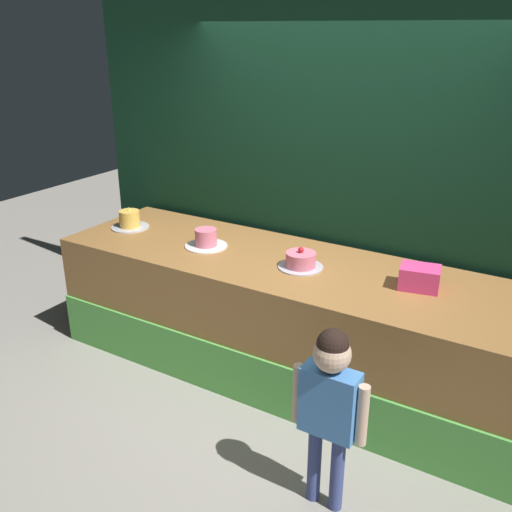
{
  "coord_description": "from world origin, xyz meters",
  "views": [
    {
      "loc": [
        1.63,
        -2.81,
        2.46
      ],
      "look_at": [
        -0.26,
        0.31,
        0.99
      ],
      "focal_mm": 39.89,
      "sensor_mm": 36.0,
      "label": 1
    }
  ],
  "objects_px": {
    "cake_center": "(206,239)",
    "cake_right": "(301,261)",
    "child_figure": "(330,396)",
    "cake_left": "(130,220)",
    "pink_box": "(420,278)"
  },
  "relations": [
    {
      "from": "cake_center",
      "to": "cake_right",
      "type": "height_order",
      "value": "cake_right"
    },
    {
      "from": "pink_box",
      "to": "cake_right",
      "type": "relative_size",
      "value": 0.79
    },
    {
      "from": "cake_center",
      "to": "cake_right",
      "type": "bearing_deg",
      "value": 0.67
    },
    {
      "from": "pink_box",
      "to": "cake_left",
      "type": "distance_m",
      "value": 2.42
    },
    {
      "from": "child_figure",
      "to": "pink_box",
      "type": "xyz_separation_m",
      "value": [
        0.11,
        1.11,
        0.27
      ]
    },
    {
      "from": "pink_box",
      "to": "cake_left",
      "type": "xyz_separation_m",
      "value": [
        -2.42,
        -0.07,
        -0.01
      ]
    },
    {
      "from": "child_figure",
      "to": "cake_center",
      "type": "bearing_deg",
      "value": 146.11
    },
    {
      "from": "cake_right",
      "to": "child_figure",
      "type": "bearing_deg",
      "value": -55.63
    },
    {
      "from": "child_figure",
      "to": "cake_right",
      "type": "bearing_deg",
      "value": 124.37
    },
    {
      "from": "cake_left",
      "to": "pink_box",
      "type": "bearing_deg",
      "value": 1.76
    },
    {
      "from": "cake_right",
      "to": "pink_box",
      "type": "bearing_deg",
      "value": 6.6
    },
    {
      "from": "pink_box",
      "to": "cake_left",
      "type": "height_order",
      "value": "cake_left"
    },
    {
      "from": "cake_left",
      "to": "cake_right",
      "type": "xyz_separation_m",
      "value": [
        1.61,
        -0.02,
        -0.01
      ]
    },
    {
      "from": "cake_center",
      "to": "cake_right",
      "type": "distance_m",
      "value": 0.81
    },
    {
      "from": "child_figure",
      "to": "cake_left",
      "type": "xyz_separation_m",
      "value": [
        -2.31,
        1.04,
        0.26
      ]
    }
  ]
}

